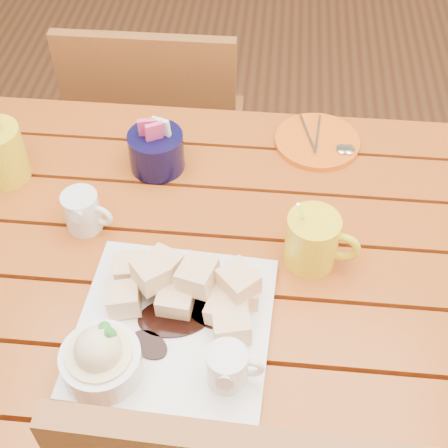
# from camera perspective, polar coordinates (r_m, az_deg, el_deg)

# --- Properties ---
(table) EXTENTS (1.20, 0.79, 0.75)m
(table) POSITION_cam_1_polar(r_m,az_deg,el_deg) (1.09, -2.74, -6.96)
(table) COLOR #993B13
(table) RESTS_ON ground
(dessert_plate) EXTENTS (0.29, 0.29, 0.11)m
(dessert_plate) POSITION_cam_1_polar(r_m,az_deg,el_deg) (0.90, -5.65, -9.21)
(dessert_plate) COLOR white
(dessert_plate) RESTS_ON table
(coffee_mug_right) EXTENTS (0.12, 0.08, 0.14)m
(coffee_mug_right) POSITION_cam_1_polar(r_m,az_deg,el_deg) (0.98, 8.18, -1.46)
(coffee_mug_right) COLOR yellow
(coffee_mug_right) RESTS_ON table
(cream_pitcher) EXTENTS (0.09, 0.07, 0.07)m
(cream_pitcher) POSITION_cam_1_polar(r_m,az_deg,el_deg) (1.05, -12.78, 1.18)
(cream_pitcher) COLOR white
(cream_pitcher) RESTS_ON table
(sugar_caddy) EXTENTS (0.10, 0.10, 0.11)m
(sugar_caddy) POSITION_cam_1_polar(r_m,az_deg,el_deg) (1.14, -6.21, 6.74)
(sugar_caddy) COLOR black
(sugar_caddy) RESTS_ON table
(orange_saucer) EXTENTS (0.16, 0.16, 0.02)m
(orange_saucer) POSITION_cam_1_polar(r_m,az_deg,el_deg) (1.21, 8.58, 7.48)
(orange_saucer) COLOR orange
(orange_saucer) RESTS_ON table
(chair_far) EXTENTS (0.40, 0.40, 0.84)m
(chair_far) POSITION_cam_1_polar(r_m,az_deg,el_deg) (1.65, -5.68, 7.57)
(chair_far) COLOR brown
(chair_far) RESTS_ON ground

